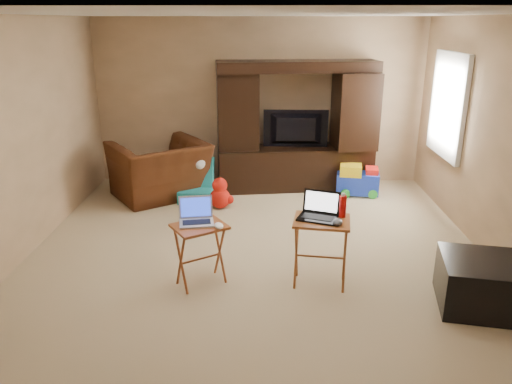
{
  "coord_description": "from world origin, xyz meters",
  "views": [
    {
      "loc": [
        0.07,
        -4.96,
        2.44
      ],
      "look_at": [
        0.0,
        -0.2,
        0.8
      ],
      "focal_mm": 35.0,
      "sensor_mm": 36.0,
      "label": 1
    }
  ],
  "objects_px": {
    "recliner": "(160,170)",
    "child_rocker": "(196,180)",
    "ottoman": "(481,283)",
    "plush_toy": "(220,193)",
    "mouse_left": "(219,226)",
    "water_bottle": "(343,206)",
    "tray_table_left": "(201,255)",
    "laptop_right": "(318,207)",
    "mouse_right": "(338,222)",
    "tray_table_right": "(320,253)",
    "push_toy": "(358,179)",
    "laptop_left": "(196,212)",
    "television": "(296,130)",
    "entertainment_center": "(296,126)"
  },
  "relations": [
    {
      "from": "recliner",
      "to": "child_rocker",
      "type": "height_order",
      "value": "recliner"
    },
    {
      "from": "child_rocker",
      "to": "ottoman",
      "type": "bearing_deg",
      "value": -36.67
    },
    {
      "from": "child_rocker",
      "to": "plush_toy",
      "type": "xyz_separation_m",
      "value": [
        0.36,
        -0.29,
        -0.09
      ]
    },
    {
      "from": "ottoman",
      "to": "mouse_left",
      "type": "xyz_separation_m",
      "value": [
        -2.35,
        0.29,
        0.42
      ]
    },
    {
      "from": "recliner",
      "to": "water_bottle",
      "type": "distance_m",
      "value": 3.34
    },
    {
      "from": "water_bottle",
      "to": "tray_table_left",
      "type": "bearing_deg",
      "value": -176.54
    },
    {
      "from": "recliner",
      "to": "tray_table_left",
      "type": "bearing_deg",
      "value": 74.29
    },
    {
      "from": "laptop_right",
      "to": "mouse_right",
      "type": "relative_size",
      "value": 2.58
    },
    {
      "from": "tray_table_left",
      "to": "recliner",
      "type": "bearing_deg",
      "value": 76.64
    },
    {
      "from": "tray_table_right",
      "to": "plush_toy",
      "type": "bearing_deg",
      "value": 127.65
    },
    {
      "from": "child_rocker",
      "to": "push_toy",
      "type": "distance_m",
      "value": 2.36
    },
    {
      "from": "child_rocker",
      "to": "ottoman",
      "type": "relative_size",
      "value": 0.88
    },
    {
      "from": "child_rocker",
      "to": "mouse_left",
      "type": "xyz_separation_m",
      "value": [
        0.54,
        -2.44,
        0.34
      ]
    },
    {
      "from": "ottoman",
      "to": "mouse_left",
      "type": "relative_size",
      "value": 5.56
    },
    {
      "from": "tray_table_right",
      "to": "mouse_left",
      "type": "distance_m",
      "value": 1.01
    },
    {
      "from": "child_rocker",
      "to": "laptop_left",
      "type": "distance_m",
      "value": 2.4
    },
    {
      "from": "push_toy",
      "to": "laptop_left",
      "type": "distance_m",
      "value": 3.36
    },
    {
      "from": "television",
      "to": "recliner",
      "type": "xyz_separation_m",
      "value": [
        -1.97,
        -0.43,
        -0.51
      ]
    },
    {
      "from": "ottoman",
      "to": "laptop_right",
      "type": "height_order",
      "value": "laptop_right"
    },
    {
      "from": "entertainment_center",
      "to": "mouse_left",
      "type": "distance_m",
      "value": 3.21
    },
    {
      "from": "television",
      "to": "tray_table_left",
      "type": "height_order",
      "value": "television"
    },
    {
      "from": "entertainment_center",
      "to": "tray_table_left",
      "type": "bearing_deg",
      "value": -116.62
    },
    {
      "from": "recliner",
      "to": "push_toy",
      "type": "distance_m",
      "value": 2.88
    },
    {
      "from": "ottoman",
      "to": "push_toy",
      "type": "bearing_deg",
      "value": 100.37
    },
    {
      "from": "tray_table_left",
      "to": "mouse_right",
      "type": "distance_m",
      "value": 1.35
    },
    {
      "from": "recliner",
      "to": "plush_toy",
      "type": "bearing_deg",
      "value": 118.29
    },
    {
      "from": "tray_table_left",
      "to": "plush_toy",
      "type": "bearing_deg",
      "value": 57.04
    },
    {
      "from": "entertainment_center",
      "to": "mouse_right",
      "type": "bearing_deg",
      "value": -93.17
    },
    {
      "from": "child_rocker",
      "to": "water_bottle",
      "type": "distance_m",
      "value": 2.89
    },
    {
      "from": "tray_table_right",
      "to": "laptop_right",
      "type": "bearing_deg",
      "value": 162.29
    },
    {
      "from": "television",
      "to": "water_bottle",
      "type": "bearing_deg",
      "value": 96.48
    },
    {
      "from": "tray_table_right",
      "to": "water_bottle",
      "type": "xyz_separation_m",
      "value": [
        0.2,
        0.08,
        0.44
      ]
    },
    {
      "from": "entertainment_center",
      "to": "mouse_left",
      "type": "height_order",
      "value": "entertainment_center"
    },
    {
      "from": "plush_toy",
      "to": "mouse_right",
      "type": "bearing_deg",
      "value": -59.93
    },
    {
      "from": "tray_table_left",
      "to": "child_rocker",
      "type": "bearing_deg",
      "value": 65.62
    },
    {
      "from": "laptop_left",
      "to": "mouse_left",
      "type": "relative_size",
      "value": 2.58
    },
    {
      "from": "ottoman",
      "to": "tray_table_right",
      "type": "distance_m",
      "value": 1.44
    },
    {
      "from": "television",
      "to": "mouse_left",
      "type": "height_order",
      "value": "television"
    },
    {
      "from": "ottoman",
      "to": "tray_table_left",
      "type": "bearing_deg",
      "value": 171.83
    },
    {
      "from": "television",
      "to": "push_toy",
      "type": "distance_m",
      "value": 1.17
    },
    {
      "from": "television",
      "to": "ottoman",
      "type": "relative_size",
      "value": 1.39
    },
    {
      "from": "child_rocker",
      "to": "tray_table_right",
      "type": "relative_size",
      "value": 0.9
    },
    {
      "from": "mouse_right",
      "to": "push_toy",
      "type": "bearing_deg",
      "value": 75.8
    },
    {
      "from": "ottoman",
      "to": "entertainment_center",
      "type": "bearing_deg",
      "value": 113.49
    },
    {
      "from": "child_rocker",
      "to": "tray_table_right",
      "type": "height_order",
      "value": "tray_table_right"
    },
    {
      "from": "recliner",
      "to": "ottoman",
      "type": "relative_size",
      "value": 1.79
    },
    {
      "from": "laptop_left",
      "to": "mouse_left",
      "type": "distance_m",
      "value": 0.26
    },
    {
      "from": "mouse_left",
      "to": "television",
      "type": "bearing_deg",
      "value": 73.65
    },
    {
      "from": "television",
      "to": "laptop_right",
      "type": "bearing_deg",
      "value": 91.7
    },
    {
      "from": "television",
      "to": "mouse_left",
      "type": "relative_size",
      "value": 7.74
    }
  ]
}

